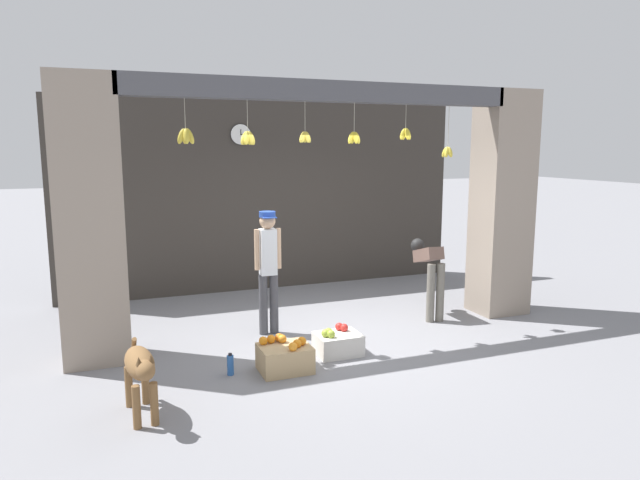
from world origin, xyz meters
The scene contains 12 objects.
ground_plane centered at (0.00, 0.00, 0.00)m, with size 60.00×60.00×0.00m, color gray.
shop_back_wall centered at (0.00, 2.86, 1.56)m, with size 6.71×0.12×3.13m, color #38332D.
shop_pillar_left centered at (-2.70, 0.30, 1.56)m, with size 0.70×0.60×3.13m, color gray.
shop_pillar_right centered at (2.70, 0.30, 1.56)m, with size 0.70×0.60×3.13m, color gray.
storefront_awning centered at (-0.01, 0.12, 2.98)m, with size 4.81×0.28×0.91m.
dog centered at (-2.34, -1.31, 0.46)m, with size 0.30×0.88×0.67m.
shopkeeper centered at (-0.67, 0.51, 0.92)m, with size 0.34×0.26×1.57m.
worker_stooping centered at (1.62, 0.41, 0.70)m, with size 0.31×0.80×1.05m.
fruit_crate_oranges centered at (-0.85, -0.74, 0.15)m, with size 0.54×0.43×0.36m.
fruit_crate_apples centered at (-0.13, -0.49, 0.13)m, with size 0.51×0.40×0.33m.
water_bottle centered at (-1.41, -0.65, 0.11)m, with size 0.07×0.07×0.24m.
wall_clock centered at (-0.45, 2.79, 2.56)m, with size 0.34×0.03×0.34m.
Camera 1 is at (-2.55, -6.28, 2.37)m, focal length 32.00 mm.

